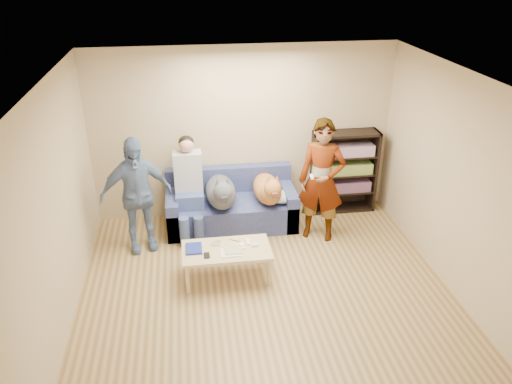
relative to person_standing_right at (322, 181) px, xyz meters
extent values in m
plane|color=brown|center=(-0.97, -1.55, -0.88)|extent=(5.00, 5.00, 0.00)
plane|color=white|center=(-0.97, -1.55, 1.72)|extent=(5.00, 5.00, 0.00)
plane|color=tan|center=(-0.97, 0.95, 0.42)|extent=(4.50, 0.00, 4.50)
plane|color=tan|center=(-3.22, -1.55, 0.42)|extent=(0.00, 5.00, 5.00)
plane|color=tan|center=(1.28, -1.55, 0.42)|extent=(0.00, 5.00, 5.00)
ellipsoid|color=#B4B5B9|center=(-0.49, 0.35, -0.38)|extent=(0.43, 0.36, 0.15)
imported|color=gray|center=(0.00, 0.00, 0.00)|extent=(0.76, 0.65, 1.77)
imported|color=#6781A6|center=(-2.53, 0.06, -0.07)|extent=(1.03, 0.62, 1.64)
cube|color=silver|center=(-0.20, -0.20, 0.16)|extent=(0.05, 0.12, 0.03)
cube|color=navy|center=(-1.81, -0.77, -0.45)|extent=(0.20, 0.26, 0.03)
cube|color=white|center=(-1.36, -0.92, -0.46)|extent=(0.26, 0.20, 0.02)
cube|color=#B1AC8E|center=(-1.33, -0.90, -0.44)|extent=(0.22, 0.17, 0.01)
cube|color=silver|center=(-1.53, -0.70, -0.44)|extent=(0.11, 0.06, 0.05)
cube|color=white|center=(-1.13, -0.72, -0.45)|extent=(0.04, 0.13, 0.03)
cube|color=silver|center=(-1.05, -0.80, -0.45)|extent=(0.09, 0.06, 0.03)
cylinder|color=white|center=(-1.21, -0.84, -0.45)|extent=(0.07, 0.07, 0.02)
cylinder|color=white|center=(-1.21, -0.76, -0.45)|extent=(0.07, 0.07, 0.02)
cylinder|color=orange|center=(-1.43, -0.98, -0.46)|extent=(0.13, 0.06, 0.01)
cylinder|color=black|center=(-1.29, -0.64, -0.46)|extent=(0.13, 0.08, 0.01)
cube|color=black|center=(-1.66, -0.94, -0.46)|extent=(0.07, 0.12, 0.02)
cube|color=#515B93|center=(-1.22, 0.50, -0.67)|extent=(1.90, 0.85, 0.42)
cube|color=#515B93|center=(-1.22, 0.84, -0.26)|extent=(1.90, 0.18, 0.40)
cube|color=#515B93|center=(-2.08, 0.50, -0.59)|extent=(0.18, 0.85, 0.58)
cube|color=#515B93|center=(-0.36, 0.50, -0.59)|extent=(0.18, 0.85, 0.58)
cube|color=#40528E|center=(-1.83, 0.42, -0.35)|extent=(0.40, 0.38, 0.22)
cylinder|color=#455F99|center=(-1.93, 0.00, -0.67)|extent=(0.14, 0.14, 0.47)
cylinder|color=#3C5484|center=(-1.73, 0.00, -0.67)|extent=(0.14, 0.14, 0.47)
cube|color=#B0B0B5|center=(-1.83, 0.52, 0.04)|extent=(0.40, 0.24, 0.58)
sphere|color=tan|center=(-1.83, 0.52, 0.44)|extent=(0.21, 0.21, 0.21)
ellipsoid|color=black|center=(-1.83, 0.55, 0.47)|extent=(0.22, 0.22, 0.19)
ellipsoid|color=#4A4D54|center=(-1.38, 0.43, -0.28)|extent=(0.43, 0.91, 0.38)
sphere|color=#52545D|center=(-1.38, 0.11, -0.19)|extent=(0.33, 0.33, 0.33)
sphere|color=#50535B|center=(-1.38, -0.07, -0.04)|extent=(0.26, 0.26, 0.26)
cube|color=black|center=(-1.38, -0.19, -0.07)|extent=(0.08, 0.13, 0.08)
cone|color=#4C5056|center=(-1.45, -0.04, 0.10)|extent=(0.08, 0.08, 0.13)
cone|color=#4C4E56|center=(-1.31, -0.04, 0.10)|extent=(0.08, 0.08, 0.13)
cylinder|color=#4F525A|center=(-1.38, 0.86, -0.31)|extent=(0.05, 0.29, 0.17)
ellipsoid|color=#BE723A|center=(-0.69, 0.46, -0.29)|extent=(0.40, 0.84, 0.35)
sphere|color=#A87733|center=(-0.69, 0.16, -0.21)|extent=(0.30, 0.30, 0.30)
sphere|color=#C77E3C|center=(-0.69, 0.00, -0.07)|extent=(0.24, 0.24, 0.24)
cube|color=#592F1E|center=(-0.69, -0.12, -0.10)|extent=(0.08, 0.12, 0.07)
cone|color=#BF7D3A|center=(-0.75, 0.02, 0.06)|extent=(0.08, 0.08, 0.12)
cone|color=#BF773A|center=(-0.63, 0.02, 0.06)|extent=(0.08, 0.08, 0.12)
cylinder|color=#B27B36|center=(-0.69, 0.85, -0.32)|extent=(0.05, 0.27, 0.16)
cube|color=#D4BE82|center=(-1.41, -0.82, -0.48)|extent=(1.10, 0.60, 0.04)
cylinder|color=tan|center=(-1.91, -1.07, -0.69)|extent=(0.05, 0.05, 0.38)
cylinder|color=tan|center=(-0.91, -1.07, -0.69)|extent=(0.05, 0.05, 0.38)
cylinder|color=tan|center=(-1.91, -0.57, -0.69)|extent=(0.05, 0.05, 0.38)
cylinder|color=tan|center=(-0.91, -0.57, -0.69)|extent=(0.05, 0.05, 0.38)
cube|color=black|center=(0.10, 0.77, -0.23)|extent=(0.04, 0.34, 1.30)
cube|color=black|center=(1.06, 0.77, -0.23)|extent=(0.04, 0.34, 1.30)
cube|color=black|center=(0.58, 0.77, 0.40)|extent=(1.00, 0.34, 0.04)
cube|color=black|center=(0.58, 0.77, -0.86)|extent=(1.00, 0.34, 0.04)
cube|color=black|center=(0.58, 0.93, -0.23)|extent=(1.00, 0.02, 1.30)
cube|color=black|center=(0.58, 0.77, -0.56)|extent=(0.94, 0.32, 0.03)
cube|color=black|center=(0.58, 0.77, -0.26)|extent=(0.94, 0.32, 0.02)
cube|color=black|center=(0.58, 0.77, 0.04)|extent=(0.94, 0.32, 0.02)
cube|color=#B23333|center=(0.58, 0.75, -0.47)|extent=(0.84, 0.24, 0.17)
cube|color=gold|center=(0.58, 0.75, -0.17)|extent=(0.84, 0.24, 0.17)
cube|color=#994C99|center=(0.58, 0.75, 0.13)|extent=(0.84, 0.24, 0.17)
camera|label=1|loc=(-1.81, -6.07, 2.90)|focal=35.00mm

